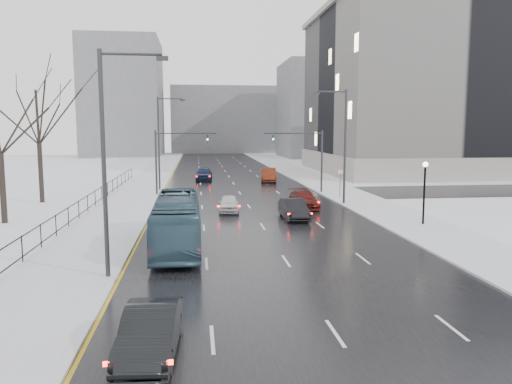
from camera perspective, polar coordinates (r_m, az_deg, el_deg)
name	(u,v)px	position (r m, az deg, el deg)	size (l,w,h in m)	color
road	(232,182)	(62.65, -2.73, 1.16)	(16.00, 150.00, 0.04)	black
cross_road	(241,194)	(50.77, -1.76, -0.27)	(130.00, 10.00, 0.04)	black
sidewalk_left	(147,182)	(62.78, -12.33, 1.07)	(5.00, 150.00, 0.16)	silver
sidewalk_right	(314,180)	(64.24, 6.66, 1.33)	(5.00, 150.00, 0.16)	silver
park_strip	(67,184)	(64.40, -20.78, 0.90)	(14.00, 150.00, 0.12)	white
tree_park_d	(5,225)	(39.11, -26.76, -3.35)	(8.75, 8.75, 12.50)	black
tree_park_e	(42,203)	(48.61, -23.22, -1.22)	(9.45, 9.45, 13.50)	black
iron_fence	(60,221)	(33.76, -21.47, -3.08)	(0.06, 70.00, 1.30)	black
streetlight_r_mid	(343,141)	(43.99, 9.86, 5.79)	(2.95, 0.25, 10.00)	#2D2D33
streetlight_l_near	(109,153)	(22.48, -16.47, 4.28)	(2.95, 0.25, 10.00)	#2D2D33
streetlight_l_far	(161,139)	(54.28, -10.83, 6.02)	(2.95, 0.25, 10.00)	#2D2D33
lamppost_r_mid	(425,184)	(35.83, 18.71, 0.91)	(0.36, 0.36, 4.28)	black
mast_signal_right	(312,154)	(51.55, 6.38, 4.37)	(6.10, 0.33, 6.50)	#2D2D33
mast_signal_left	(167,155)	(50.28, -10.15, 4.23)	(6.10, 0.33, 6.50)	#2D2D33
no_uturn_sign	(340,175)	(48.30, 9.60, 1.97)	(0.60, 0.06, 2.70)	#2D2D33
civic_building	(452,99)	(84.08, 21.49, 9.86)	(41.00, 31.00, 24.80)	gray
bldg_far_right	(333,110)	(121.61, 8.77, 9.22)	(24.00, 20.00, 22.00)	slate
bldg_far_left	(124,98)	(128.56, -14.90, 10.30)	(18.00, 22.00, 28.00)	slate
bldg_far_center	(226,120)	(142.40, -3.45, 8.19)	(30.00, 18.00, 18.00)	slate
sedan_left_near	(150,332)	(15.48, -11.98, -15.35)	(1.53, 4.40, 1.45)	black
bus	(177,222)	(28.17, -9.02, -3.42)	(2.45, 10.46, 2.91)	#325062
sedan_center_near	(229,203)	(39.98, -3.11, -1.32)	(1.59, 3.95, 1.35)	silver
sedan_right_near	(294,209)	(36.82, 4.33, -1.96)	(1.57, 4.52, 1.49)	black
sedan_right_far	(304,199)	(42.15, 5.47, -0.85)	(1.99, 4.89, 1.42)	#4A100C
sedan_center_far	(204,174)	(64.41, -5.97, 2.08)	(2.02, 5.01, 1.71)	#131D3B
sedan_right_distant	(269,175)	(62.34, 1.44, 1.95)	(1.81, 5.20, 1.71)	#5B1F0F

